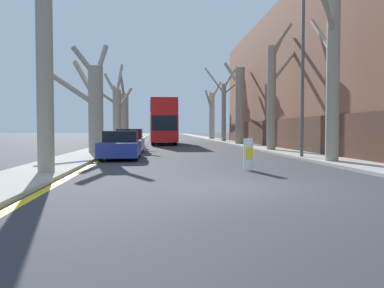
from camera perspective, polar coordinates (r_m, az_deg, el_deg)
ground_plane at (r=9.66m, az=6.60°, el=-6.53°), size 300.00×300.00×0.00m
sidewalk_left at (r=59.49m, az=-9.07°, el=0.86°), size 2.21×120.00×0.12m
sidewalk_right at (r=59.88m, az=2.41°, el=0.90°), size 2.21×120.00×0.12m
building_facade_right at (r=33.28m, az=20.02°, el=9.15°), size 10.08×33.57×11.12m
kerb_line_stripe at (r=59.42m, az=-7.83°, el=0.81°), size 0.24×120.00×0.01m
street_tree_left_0 at (r=13.03m, az=-21.52°, el=14.24°), size 3.57×2.08×8.52m
street_tree_left_1 at (r=23.27m, az=-14.79°, el=6.07°), size 3.70×1.84×6.74m
street_tree_left_2 at (r=33.23m, az=-11.32°, el=4.78°), size 2.59×2.61×7.44m
street_tree_left_3 at (r=42.77m, az=-10.35°, el=4.45°), size 3.02×2.50×7.30m
street_tree_right_0 at (r=17.48m, az=20.47°, el=11.16°), size 2.39×4.32×9.04m
street_tree_right_1 at (r=25.86m, az=12.23°, el=7.65°), size 2.63×2.74×8.17m
street_tree_right_2 at (r=35.96m, az=7.26°, el=6.28°), size 2.30×3.01×8.12m
street_tree_right_3 at (r=44.02m, az=4.96°, el=5.70°), size 5.15×3.04×8.96m
street_tree_right_4 at (r=53.64m, az=3.04°, el=4.70°), size 2.52×3.59×8.17m
double_decker_bus at (r=37.49m, az=-4.35°, el=3.68°), size 2.45×10.45×4.25m
parked_car_0 at (r=19.01m, az=-10.75°, el=-0.23°), size 1.83×4.28×1.39m
parked_car_1 at (r=24.65m, az=-9.48°, el=0.43°), size 1.76×4.59×1.50m
lamp_post at (r=19.65m, az=16.25°, el=11.44°), size 1.40×0.20×8.35m
traffic_bollard at (r=13.55m, az=8.57°, el=-1.59°), size 0.34×0.35×1.14m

